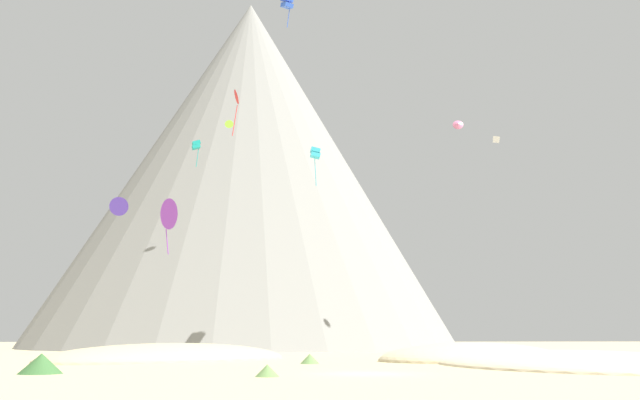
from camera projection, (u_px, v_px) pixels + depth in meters
The scene contains 20 objects.
ground_plane at pixel (368, 374), 36.14m from camera, with size 400.00×400.00×0.00m, color #C6B284.
dune_foreground_left at pixel (577, 366), 45.34m from camera, with size 24.82×17.11×2.10m, color beige.
dune_foreground_right at pixel (171, 361), 55.62m from camera, with size 23.28×11.08×2.86m, color #C6B284.
dune_midground at pixel (473, 361), 55.28m from camera, with size 17.01×13.08×2.98m, color beige.
bush_mid_center at pixel (41, 364), 36.17m from camera, with size 2.35×2.35×1.09m, color #386633.
bush_near_left at pixel (110, 360), 50.67m from camera, with size 2.78×2.78×0.43m, color #668C4C.
bush_ridge_crest at pixel (93, 355), 54.94m from camera, with size 1.10×1.10×0.90m, color #477238.
bush_scatter_east at pixel (433, 355), 52.14m from camera, with size 1.98×1.98×1.03m, color #386633.
bush_far_left at pixel (267, 371), 33.57m from camera, with size 1.24×1.24×0.61m, color #668C4C.
bush_low_patch at pixel (310, 359), 49.14m from camera, with size 1.43×1.43×0.73m, color #668C4C.
rock_massif at pixel (243, 176), 125.50m from camera, with size 105.83×105.83×66.31m.
kite_indigo_mid at pixel (119, 206), 75.90m from camera, with size 2.14×0.78×2.16m.
kite_white_mid at pixel (496, 140), 77.64m from camera, with size 0.76×0.50×0.85m.
kite_blue_high at pixel (287, 3), 75.57m from camera, with size 1.51×1.54×3.80m.
kite_pink_high at pixel (458, 124), 86.22m from camera, with size 1.47×0.96×1.39m.
kite_red_high at pixel (236, 98), 70.74m from camera, with size 0.84×1.67×5.13m.
kite_violet_low at pixel (170, 214), 55.50m from camera, with size 2.07×2.32×4.65m.
kite_lime_high at pixel (229, 125), 93.81m from camera, with size 1.21×0.42×1.23m.
kite_cyan_mid at pixel (315, 153), 82.05m from camera, with size 1.26×1.18×4.76m.
kite_teal_mid at pixel (196, 145), 82.60m from camera, with size 1.19×1.13×3.38m.
Camera 1 is at (-5.89, -36.91, 2.01)m, focal length 37.63 mm.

